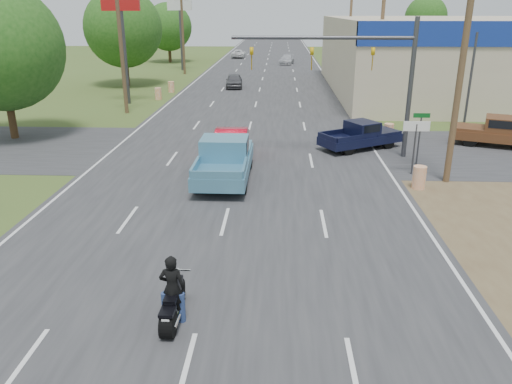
{
  "coord_description": "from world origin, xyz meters",
  "views": [
    {
      "loc": [
        1.92,
        -8.68,
        7.3
      ],
      "look_at": [
        1.16,
        7.67,
        1.3
      ],
      "focal_mm": 35.0,
      "sensor_mm": 36.0,
      "label": 1
    }
  ],
  "objects_px": {
    "distant_car_silver": "(287,60)",
    "rider": "(172,291)",
    "blue_pickup": "(225,158)",
    "distant_car_grey": "(234,81)",
    "red_convertible": "(231,146)",
    "motorcycle": "(173,306)",
    "distant_car_white": "(239,54)",
    "brown_pickup": "(498,131)",
    "navy_pickup": "(362,135)"
  },
  "relations": [
    {
      "from": "distant_car_grey",
      "to": "distant_car_white",
      "type": "distance_m",
      "value": 32.67
    },
    {
      "from": "blue_pickup",
      "to": "navy_pickup",
      "type": "distance_m",
      "value": 9.02
    },
    {
      "from": "distant_car_grey",
      "to": "brown_pickup",
      "type": "bearing_deg",
      "value": -56.1
    },
    {
      "from": "red_convertible",
      "to": "distant_car_grey",
      "type": "relative_size",
      "value": 1.19
    },
    {
      "from": "distant_car_silver",
      "to": "distant_car_white",
      "type": "distance_m",
      "value": 12.25
    },
    {
      "from": "rider",
      "to": "blue_pickup",
      "type": "xyz_separation_m",
      "value": [
        0.1,
        11.15,
        0.12
      ]
    },
    {
      "from": "red_convertible",
      "to": "navy_pickup",
      "type": "relative_size",
      "value": 0.97
    },
    {
      "from": "navy_pickup",
      "to": "brown_pickup",
      "type": "relative_size",
      "value": 0.9
    },
    {
      "from": "blue_pickup",
      "to": "distant_car_silver",
      "type": "bearing_deg",
      "value": 86.68
    },
    {
      "from": "red_convertible",
      "to": "rider",
      "type": "relative_size",
      "value": 2.75
    },
    {
      "from": "distant_car_silver",
      "to": "rider",
      "type": "bearing_deg",
      "value": -84.88
    },
    {
      "from": "blue_pickup",
      "to": "distant_car_grey",
      "type": "distance_m",
      "value": 28.34
    },
    {
      "from": "rider",
      "to": "blue_pickup",
      "type": "relative_size",
      "value": 0.29
    },
    {
      "from": "red_convertible",
      "to": "brown_pickup",
      "type": "height_order",
      "value": "brown_pickup"
    },
    {
      "from": "blue_pickup",
      "to": "distant_car_grey",
      "type": "xyz_separation_m",
      "value": [
        -2.08,
        28.27,
        -0.3
      ]
    },
    {
      "from": "rider",
      "to": "distant_car_silver",
      "type": "xyz_separation_m",
      "value": [
        3.48,
        62.43,
        -0.23
      ]
    },
    {
      "from": "rider",
      "to": "navy_pickup",
      "type": "height_order",
      "value": "rider"
    },
    {
      "from": "red_convertible",
      "to": "navy_pickup",
      "type": "xyz_separation_m",
      "value": [
        7.02,
        2.72,
        -0.0
      ]
    },
    {
      "from": "distant_car_white",
      "to": "motorcycle",
      "type": "bearing_deg",
      "value": 93.4
    },
    {
      "from": "motorcycle",
      "to": "brown_pickup",
      "type": "height_order",
      "value": "brown_pickup"
    },
    {
      "from": "red_convertible",
      "to": "distant_car_grey",
      "type": "xyz_separation_m",
      "value": [
        -2.08,
        25.33,
        -0.1
      ]
    },
    {
      "from": "red_convertible",
      "to": "distant_car_silver",
      "type": "height_order",
      "value": "red_convertible"
    },
    {
      "from": "brown_pickup",
      "to": "distant_car_white",
      "type": "bearing_deg",
      "value": 40.76
    },
    {
      "from": "navy_pickup",
      "to": "distant_car_silver",
      "type": "xyz_separation_m",
      "value": [
        -3.65,
        45.61,
        -0.14
      ]
    },
    {
      "from": "red_convertible",
      "to": "distant_car_silver",
      "type": "xyz_separation_m",
      "value": [
        3.38,
        48.34,
        -0.15
      ]
    },
    {
      "from": "distant_car_silver",
      "to": "distant_car_white",
      "type": "bearing_deg",
      "value": 136.76
    },
    {
      "from": "brown_pickup",
      "to": "distant_car_grey",
      "type": "xyz_separation_m",
      "value": [
        -16.89,
        21.68,
        -0.17
      ]
    },
    {
      "from": "rider",
      "to": "distant_car_silver",
      "type": "relative_size",
      "value": 0.39
    },
    {
      "from": "red_convertible",
      "to": "navy_pickup",
      "type": "distance_m",
      "value": 7.53
    },
    {
      "from": "motorcycle",
      "to": "red_convertible",
      "type": "bearing_deg",
      "value": 90.24
    },
    {
      "from": "rider",
      "to": "distant_car_white",
      "type": "height_order",
      "value": "rider"
    },
    {
      "from": "navy_pickup",
      "to": "distant_car_white",
      "type": "xyz_separation_m",
      "value": [
        -11.27,
        55.21,
        -0.15
      ]
    },
    {
      "from": "motorcycle",
      "to": "rider",
      "type": "height_order",
      "value": "rider"
    },
    {
      "from": "motorcycle",
      "to": "navy_pickup",
      "type": "xyz_separation_m",
      "value": [
        7.13,
        16.86,
        0.29
      ]
    },
    {
      "from": "distant_car_grey",
      "to": "distant_car_silver",
      "type": "distance_m",
      "value": 23.64
    },
    {
      "from": "distant_car_grey",
      "to": "distant_car_white",
      "type": "relative_size",
      "value": 0.88
    },
    {
      "from": "motorcycle",
      "to": "rider",
      "type": "relative_size",
      "value": 1.24
    },
    {
      "from": "rider",
      "to": "navy_pickup",
      "type": "xyz_separation_m",
      "value": [
        7.13,
        16.81,
        -0.08
      ]
    },
    {
      "from": "blue_pickup",
      "to": "red_convertible",
      "type": "bearing_deg",
      "value": 90.47
    },
    {
      "from": "brown_pickup",
      "to": "blue_pickup",
      "type": "bearing_deg",
      "value": 135.41
    },
    {
      "from": "blue_pickup",
      "to": "distant_car_silver",
      "type": "relative_size",
      "value": 1.35
    },
    {
      "from": "motorcycle",
      "to": "brown_pickup",
      "type": "xyz_separation_m",
      "value": [
        14.91,
        17.79,
        0.36
      ]
    },
    {
      "from": "rider",
      "to": "distant_car_grey",
      "type": "height_order",
      "value": "rider"
    },
    {
      "from": "red_convertible",
      "to": "brown_pickup",
      "type": "distance_m",
      "value": 15.25
    },
    {
      "from": "motorcycle",
      "to": "blue_pickup",
      "type": "relative_size",
      "value": 0.36
    },
    {
      "from": "red_convertible",
      "to": "navy_pickup",
      "type": "bearing_deg",
      "value": 20.09
    },
    {
      "from": "motorcycle",
      "to": "blue_pickup",
      "type": "height_order",
      "value": "blue_pickup"
    },
    {
      "from": "blue_pickup",
      "to": "distant_car_white",
      "type": "relative_size",
      "value": 1.31
    },
    {
      "from": "red_convertible",
      "to": "motorcycle",
      "type": "bearing_deg",
      "value": -91.52
    },
    {
      "from": "navy_pickup",
      "to": "blue_pickup",
      "type": "bearing_deg",
      "value": -82.37
    }
  ]
}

